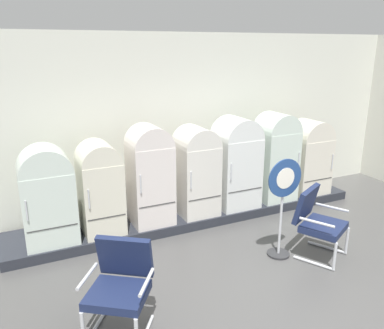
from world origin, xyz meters
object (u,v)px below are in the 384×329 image
(refrigerator_4, at_px, (236,160))
(armchair_right, at_px, (317,219))
(armchair_left, at_px, (120,282))
(sign_stand, at_px, (282,206))
(refrigerator_3, at_px, (196,168))
(refrigerator_5, at_px, (276,154))
(refrigerator_0, at_px, (47,193))
(refrigerator_2, at_px, (150,172))
(refrigerator_1, at_px, (100,185))
(refrigerator_6, at_px, (309,155))

(refrigerator_4, distance_m, armchair_right, 1.82)
(armchair_left, xyz_separation_m, sign_stand, (2.42, 0.49, 0.20))
(refrigerator_4, xyz_separation_m, sign_stand, (-0.20, -1.55, -0.23))
(refrigerator_3, height_order, armchair_left, refrigerator_3)
(refrigerator_5, height_order, sign_stand, refrigerator_5)
(refrigerator_0, xyz_separation_m, armchair_right, (3.36, -1.72, -0.34))
(refrigerator_5, distance_m, armchair_left, 4.01)
(refrigerator_2, bearing_deg, sign_stand, -48.12)
(refrigerator_0, relative_size, armchair_right, 1.44)
(refrigerator_2, xyz_separation_m, armchair_left, (-1.05, -2.02, -0.44))
(refrigerator_3, relative_size, refrigerator_4, 0.94)
(refrigerator_3, distance_m, sign_stand, 1.66)
(refrigerator_1, height_order, refrigerator_5, refrigerator_5)
(refrigerator_0, distance_m, refrigerator_3, 2.33)
(armchair_right, height_order, sign_stand, sign_stand)
(refrigerator_2, height_order, refrigerator_4, refrigerator_2)
(refrigerator_3, distance_m, armchair_right, 2.06)
(refrigerator_5, relative_size, sign_stand, 1.11)
(refrigerator_5, xyz_separation_m, sign_stand, (-1.02, -1.53, -0.24))
(refrigerator_4, height_order, armchair_right, refrigerator_4)
(refrigerator_6, bearing_deg, armchair_right, -127.76)
(refrigerator_0, height_order, sign_stand, refrigerator_0)
(refrigerator_0, bearing_deg, refrigerator_2, -0.02)
(refrigerator_0, height_order, armchair_right, refrigerator_0)
(refrigerator_3, distance_m, refrigerator_6, 2.36)
(refrigerator_3, bearing_deg, sign_stand, -70.12)
(refrigerator_0, bearing_deg, armchair_right, -27.10)
(refrigerator_6, relative_size, armchair_right, 1.43)
(refrigerator_2, relative_size, refrigerator_4, 1.00)
(refrigerator_3, xyz_separation_m, sign_stand, (0.56, -1.55, -0.18))
(refrigerator_1, bearing_deg, refrigerator_0, -177.53)
(refrigerator_3, height_order, armchair_right, refrigerator_3)
(refrigerator_1, distance_m, armchair_left, 2.10)
(sign_stand, bearing_deg, refrigerator_2, 131.88)
(refrigerator_2, bearing_deg, armchair_left, -117.53)
(refrigerator_0, bearing_deg, refrigerator_1, 2.47)
(refrigerator_4, height_order, refrigerator_6, refrigerator_4)
(sign_stand, bearing_deg, refrigerator_4, 82.64)
(refrigerator_2, bearing_deg, refrigerator_0, 179.98)
(refrigerator_1, relative_size, refrigerator_4, 0.88)
(refrigerator_4, height_order, sign_stand, refrigerator_4)
(refrigerator_0, relative_size, refrigerator_1, 1.02)
(refrigerator_0, relative_size, refrigerator_2, 0.90)
(refrigerator_4, bearing_deg, refrigerator_2, -179.01)
(refrigerator_3, relative_size, sign_stand, 1.03)
(refrigerator_6, relative_size, sign_stand, 0.97)
(refrigerator_5, xyz_separation_m, armchair_right, (-0.55, -1.72, -0.45))
(refrigerator_6, bearing_deg, refrigerator_1, 179.44)
(refrigerator_3, relative_size, armchair_left, 1.51)
(refrigerator_4, bearing_deg, refrigerator_0, -179.51)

